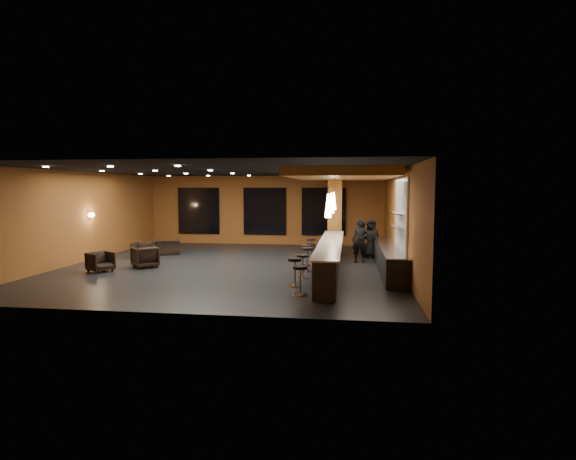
# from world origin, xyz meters

# --- Properties ---
(floor) EXTENTS (12.00, 13.00, 0.10)m
(floor) POSITION_xyz_m (0.00, 0.00, -0.05)
(floor) COLOR black
(floor) RESTS_ON ground
(ceiling) EXTENTS (12.00, 13.00, 0.10)m
(ceiling) POSITION_xyz_m (0.00, 0.00, 3.55)
(ceiling) COLOR black
(wall_back) EXTENTS (12.00, 0.10, 3.50)m
(wall_back) POSITION_xyz_m (0.00, 6.55, 1.75)
(wall_back) COLOR #935220
(wall_back) RESTS_ON floor
(wall_front) EXTENTS (12.00, 0.10, 3.50)m
(wall_front) POSITION_xyz_m (0.00, -6.55, 1.75)
(wall_front) COLOR #935220
(wall_front) RESTS_ON floor
(wall_left) EXTENTS (0.10, 13.00, 3.50)m
(wall_left) POSITION_xyz_m (-6.05, 0.00, 1.75)
(wall_left) COLOR #935220
(wall_left) RESTS_ON floor
(wall_right) EXTENTS (0.10, 13.00, 3.50)m
(wall_right) POSITION_xyz_m (6.05, 0.00, 1.75)
(wall_right) COLOR #935220
(wall_right) RESTS_ON floor
(wood_soffit) EXTENTS (3.60, 8.00, 0.28)m
(wood_soffit) POSITION_xyz_m (4.00, 1.00, 3.36)
(wood_soffit) COLOR #A56A30
(wood_soffit) RESTS_ON ceiling
(window_left) EXTENTS (2.20, 0.06, 2.40)m
(window_left) POSITION_xyz_m (-3.50, 6.44, 1.70)
(window_left) COLOR black
(window_left) RESTS_ON wall_back
(window_center) EXTENTS (2.20, 0.06, 2.40)m
(window_center) POSITION_xyz_m (0.00, 6.44, 1.70)
(window_center) COLOR black
(window_center) RESTS_ON wall_back
(window_right) EXTENTS (2.20, 0.06, 2.40)m
(window_right) POSITION_xyz_m (3.00, 6.44, 1.70)
(window_right) COLOR black
(window_right) RESTS_ON wall_back
(tile_backsplash) EXTENTS (0.06, 3.20, 2.40)m
(tile_backsplash) POSITION_xyz_m (5.96, -1.00, 2.00)
(tile_backsplash) COLOR white
(tile_backsplash) RESTS_ON wall_right
(bar_counter) EXTENTS (0.60, 8.00, 1.00)m
(bar_counter) POSITION_xyz_m (3.65, -1.00, 0.50)
(bar_counter) COLOR black
(bar_counter) RESTS_ON floor
(bar_top) EXTENTS (0.78, 8.10, 0.05)m
(bar_top) POSITION_xyz_m (3.65, -1.00, 1.02)
(bar_top) COLOR silver
(bar_top) RESTS_ON bar_counter
(prep_counter) EXTENTS (0.70, 6.00, 0.86)m
(prep_counter) POSITION_xyz_m (5.65, -0.50, 0.43)
(prep_counter) COLOR black
(prep_counter) RESTS_ON floor
(prep_top) EXTENTS (0.72, 6.00, 0.03)m
(prep_top) POSITION_xyz_m (5.65, -0.50, 0.89)
(prep_top) COLOR silver
(prep_top) RESTS_ON prep_counter
(wall_shelf_lower) EXTENTS (0.30, 1.50, 0.03)m
(wall_shelf_lower) POSITION_xyz_m (5.82, -1.20, 1.60)
(wall_shelf_lower) COLOR silver
(wall_shelf_lower) RESTS_ON wall_right
(wall_shelf_upper) EXTENTS (0.30, 1.50, 0.03)m
(wall_shelf_upper) POSITION_xyz_m (5.82, -1.20, 2.05)
(wall_shelf_upper) COLOR silver
(wall_shelf_upper) RESTS_ON wall_right
(column) EXTENTS (0.60, 0.60, 3.50)m
(column) POSITION_xyz_m (3.65, 3.60, 1.75)
(column) COLOR #A96426
(column) RESTS_ON floor
(wall_sconce) EXTENTS (0.22, 0.22, 0.22)m
(wall_sconce) POSITION_xyz_m (-5.88, 0.50, 1.80)
(wall_sconce) COLOR #FFE5B2
(wall_sconce) RESTS_ON wall_left
(pendant_0) EXTENTS (0.20, 0.20, 0.70)m
(pendant_0) POSITION_xyz_m (3.65, -3.00, 2.35)
(pendant_0) COLOR white
(pendant_0) RESTS_ON wood_soffit
(pendant_1) EXTENTS (0.20, 0.20, 0.70)m
(pendant_1) POSITION_xyz_m (3.65, -0.50, 2.35)
(pendant_1) COLOR white
(pendant_1) RESTS_ON wood_soffit
(pendant_2) EXTENTS (0.20, 0.20, 0.70)m
(pendant_2) POSITION_xyz_m (3.65, 2.00, 2.35)
(pendant_2) COLOR white
(pendant_2) RESTS_ON wood_soffit
(staff_a) EXTENTS (0.68, 0.50, 1.70)m
(staff_a) POSITION_xyz_m (4.70, 1.27, 0.85)
(staff_a) COLOR black
(staff_a) RESTS_ON floor
(staff_b) EXTENTS (0.85, 0.74, 1.50)m
(staff_b) POSITION_xyz_m (4.83, 2.37, 0.75)
(staff_b) COLOR black
(staff_b) RESTS_ON floor
(staff_c) EXTENTS (0.86, 0.64, 1.61)m
(staff_c) POSITION_xyz_m (5.17, 2.45, 0.80)
(staff_c) COLOR black
(staff_c) RESTS_ON floor
(armchair_a) EXTENTS (1.02, 1.01, 0.68)m
(armchair_a) POSITION_xyz_m (-4.18, -1.85, 0.34)
(armchair_a) COLOR black
(armchair_a) RESTS_ON floor
(armchair_b) EXTENTS (1.17, 1.17, 0.76)m
(armchair_b) POSITION_xyz_m (-3.05, -0.85, 0.38)
(armchair_b) COLOR black
(armchair_b) RESTS_ON floor
(armchair_c) EXTENTS (0.71, 0.73, 0.65)m
(armchair_c) POSITION_xyz_m (-4.15, 1.22, 0.33)
(armchair_c) COLOR black
(armchair_c) RESTS_ON floor
(armchair_d) EXTENTS (1.27, 1.19, 0.66)m
(armchair_d) POSITION_xyz_m (-3.50, 2.35, 0.33)
(armchair_d) COLOR black
(armchair_d) RESTS_ON floor
(bar_stool_0) EXTENTS (0.40, 0.40, 0.79)m
(bar_stool_0) POSITION_xyz_m (2.98, -4.36, 0.50)
(bar_stool_0) COLOR silver
(bar_stool_0) RESTS_ON floor
(bar_stool_1) EXTENTS (0.42, 0.42, 0.82)m
(bar_stool_1) POSITION_xyz_m (2.70, -3.24, 0.53)
(bar_stool_1) COLOR silver
(bar_stool_1) RESTS_ON floor
(bar_stool_2) EXTENTS (0.38, 0.38, 0.75)m
(bar_stool_2) POSITION_xyz_m (2.81, -2.07, 0.48)
(bar_stool_2) COLOR silver
(bar_stool_2) RESTS_ON floor
(bar_stool_3) EXTENTS (0.42, 0.42, 0.83)m
(bar_stool_3) POSITION_xyz_m (2.85, -0.91, 0.53)
(bar_stool_3) COLOR silver
(bar_stool_3) RESTS_ON floor
(bar_stool_4) EXTENTS (0.39, 0.39, 0.77)m
(bar_stool_4) POSITION_xyz_m (2.70, 0.20, 0.50)
(bar_stool_4) COLOR silver
(bar_stool_4) RESTS_ON floor
(bar_stool_5) EXTENTS (0.36, 0.36, 0.72)m
(bar_stool_5) POSITION_xyz_m (2.81, 1.30, 0.46)
(bar_stool_5) COLOR silver
(bar_stool_5) RESTS_ON floor
(bar_stool_6) EXTENTS (0.39, 0.39, 0.76)m
(bar_stool_6) POSITION_xyz_m (2.70, 2.43, 0.49)
(bar_stool_6) COLOR silver
(bar_stool_6) RESTS_ON floor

